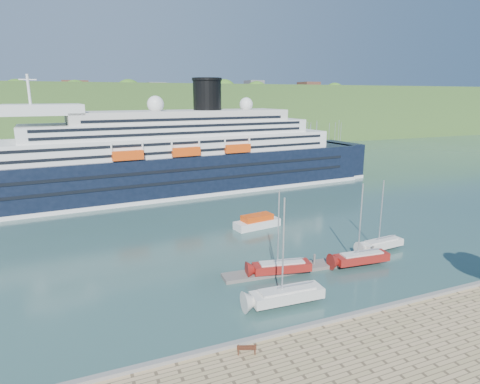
% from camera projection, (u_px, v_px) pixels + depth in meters
% --- Properties ---
extents(ground, '(400.00, 400.00, 0.00)m').
position_uv_depth(ground, '(363.00, 322.00, 35.25)').
color(ground, '#294A46').
rests_on(ground, ground).
extents(far_hillside, '(400.00, 50.00, 24.00)m').
position_uv_depth(far_hillside, '(131.00, 115.00, 162.79)').
color(far_hillside, '#2C4F1F').
rests_on(far_hillside, ground).
extents(quay_coping, '(220.00, 0.50, 0.30)m').
position_uv_depth(quay_coping, '(365.00, 312.00, 34.80)').
color(quay_coping, slate).
rests_on(quay_coping, promenade).
extents(cruise_ship, '(103.71, 22.45, 23.11)m').
position_uv_depth(cruise_ship, '(157.00, 137.00, 79.27)').
color(cruise_ship, black).
rests_on(cruise_ship, ground).
extents(park_bench, '(1.59, 1.09, 0.94)m').
position_uv_depth(park_bench, '(247.00, 348.00, 29.27)').
color(park_bench, '#4C2315').
rests_on(park_bench, promenade).
extents(floating_pontoon, '(18.10, 3.39, 0.40)m').
position_uv_depth(floating_pontoon, '(299.00, 268.00, 45.98)').
color(floating_pontoon, slate).
rests_on(floating_pontoon, ground).
extents(sailboat_white_near, '(7.92, 2.52, 10.11)m').
position_uv_depth(sailboat_white_near, '(288.00, 255.00, 37.06)').
color(sailboat_white_near, silver).
rests_on(sailboat_white_near, ground).
extents(sailboat_red, '(7.43, 2.61, 9.41)m').
position_uv_depth(sailboat_red, '(364.00, 227.00, 46.06)').
color(sailboat_red, maroon).
rests_on(sailboat_red, ground).
extents(sailboat_white_far, '(7.03, 2.55, 8.89)m').
position_uv_depth(sailboat_white_far, '(384.00, 218.00, 50.63)').
color(sailboat_white_far, silver).
rests_on(sailboat_white_far, ground).
extents(tender_launch, '(7.52, 3.57, 1.99)m').
position_uv_depth(tender_launch, '(257.00, 221.00, 60.56)').
color(tender_launch, '#E2450D').
rests_on(tender_launch, ground).
extents(sailboat_extra, '(7.38, 3.25, 9.22)m').
position_uv_depth(sailboat_extra, '(283.00, 236.00, 43.60)').
color(sailboat_extra, maroon).
rests_on(sailboat_extra, ground).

